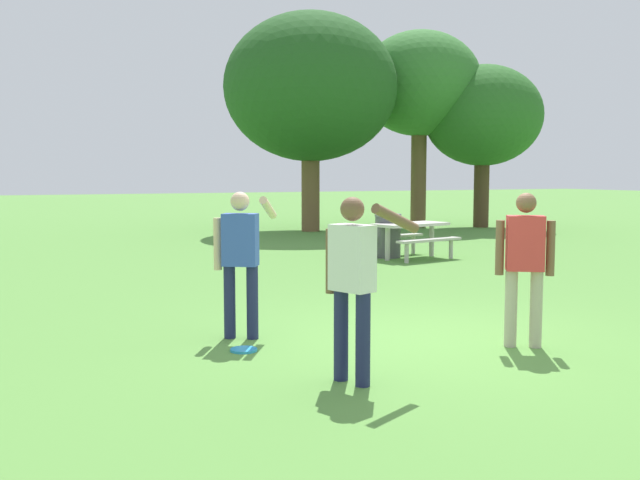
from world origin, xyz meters
name	(u,v)px	position (x,y,z in m)	size (l,w,h in m)	color
ground_plane	(429,340)	(0.00, 0.00, 0.00)	(120.00, 120.00, 0.00)	#568E3D
person_thrower	(241,253)	(-1.85, 0.97, 0.96)	(0.82, 0.55, 1.64)	#1E234C
person_catcher	(525,259)	(0.72, -0.70, 0.94)	(0.53, 0.39, 1.64)	#B7AD93
person_bystander	(353,275)	(-1.53, -1.09, 0.96)	(0.80, 0.58, 1.64)	#1E234C
frisbee	(244,350)	(-2.03, 0.39, 0.01)	(0.28, 0.28, 0.03)	#2D9EDB
picnic_table_near	(410,233)	(3.97, 6.67, 0.56)	(1.96, 1.74, 0.77)	beige
trash_can_further_along	(388,236)	(3.61, 7.02, 0.48)	(0.59, 0.59, 0.96)	#515156
tree_broad_center	(310,88)	(5.08, 14.35, 4.53)	(5.47, 5.47, 6.87)	brown
tree_far_right	(420,85)	(9.17, 14.39, 4.83)	(4.16, 4.16, 6.65)	brown
tree_slender_mid	(483,116)	(11.10, 13.42, 3.77)	(4.01, 4.01, 5.51)	#4C3823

